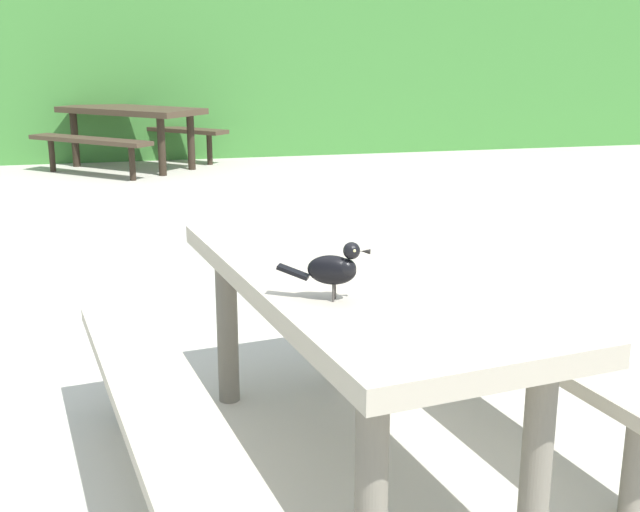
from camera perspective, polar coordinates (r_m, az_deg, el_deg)
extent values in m
plane|color=beige|center=(3.16, -4.14, -13.36)|extent=(60.00, 60.00, 0.00)
cube|color=#428438|center=(11.81, -11.77, 12.58)|extent=(28.00, 2.23, 2.14)
cube|color=#B2A893|center=(2.75, 2.46, -1.74)|extent=(1.02, 1.89, 0.07)
cylinder|color=slate|center=(2.22, 3.67, -16.64)|extent=(0.09, 0.09, 0.67)
cylinder|color=slate|center=(2.47, 15.21, -13.67)|extent=(0.09, 0.09, 0.67)
cylinder|color=slate|center=(3.41, -6.63, -5.03)|extent=(0.09, 0.09, 0.67)
cylinder|color=slate|center=(3.58, 1.61, -3.96)|extent=(0.09, 0.09, 0.67)
cube|color=#B2A893|center=(2.66, -11.67, -9.34)|extent=(0.53, 1.73, 0.05)
cylinder|color=slate|center=(3.33, -13.56, -8.48)|extent=(0.07, 0.07, 0.39)
cube|color=#B2A893|center=(3.19, 13.99, -5.33)|extent=(0.53, 1.73, 0.05)
cylinder|color=slate|center=(2.83, 21.49, -13.52)|extent=(0.07, 0.07, 0.39)
cylinder|color=slate|center=(3.76, 8.06, -5.41)|extent=(0.07, 0.07, 0.39)
ellipsoid|color=black|center=(2.40, 0.84, -1.00)|extent=(0.17, 0.13, 0.09)
ellipsoid|color=black|center=(2.39, 1.81, -0.90)|extent=(0.09, 0.08, 0.06)
sphere|color=black|center=(2.37, 2.27, 0.38)|extent=(0.05, 0.05, 0.05)
sphere|color=#EAE08C|center=(2.39, 2.63, 0.60)|extent=(0.01, 0.01, 0.01)
sphere|color=#EAE08C|center=(2.35, 2.47, 0.37)|extent=(0.01, 0.01, 0.01)
cone|color=black|center=(2.36, 3.25, 0.33)|extent=(0.03, 0.03, 0.02)
cube|color=black|center=(2.43, -1.93, -1.14)|extent=(0.10, 0.08, 0.04)
cylinder|color=#47423D|center=(2.43, 1.08, -2.47)|extent=(0.01, 0.01, 0.05)
cylinder|color=#47423D|center=(2.40, 0.94, -2.66)|extent=(0.01, 0.01, 0.05)
cube|color=#473828|center=(10.12, -13.37, 10.08)|extent=(1.82, 1.79, 0.07)
cylinder|color=#2E241A|center=(9.49, -11.23, 7.65)|extent=(0.09, 0.09, 0.67)
cylinder|color=#2E241A|center=(9.90, -9.19, 8.03)|extent=(0.09, 0.09, 0.67)
cylinder|color=#2E241A|center=(10.47, -17.08, 7.94)|extent=(0.09, 0.09, 0.67)
cylinder|color=#2E241A|center=(10.84, -15.01, 8.30)|extent=(0.09, 0.09, 0.67)
cube|color=#473828|center=(9.66, -16.13, 7.95)|extent=(1.43, 1.39, 0.05)
cylinder|color=#2E241A|center=(9.24, -13.25, 6.46)|extent=(0.07, 0.07, 0.39)
cylinder|color=#2E241A|center=(10.15, -18.58, 6.82)|extent=(0.07, 0.07, 0.39)
cube|color=#473828|center=(10.67, -10.68, 8.88)|extent=(1.43, 1.39, 0.05)
cylinder|color=#2E241A|center=(10.29, -7.88, 7.55)|extent=(0.07, 0.07, 0.39)
cylinder|color=#2E241A|center=(11.12, -13.16, 7.85)|extent=(0.07, 0.07, 0.39)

